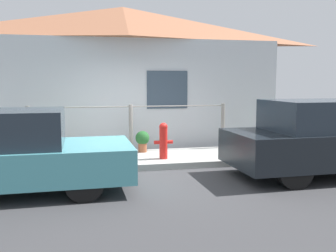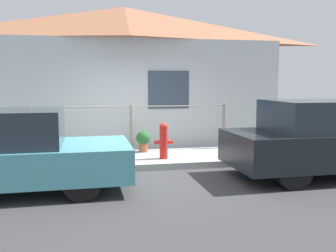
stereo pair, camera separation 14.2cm
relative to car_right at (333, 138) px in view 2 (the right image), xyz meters
name	(u,v)px [view 2 (the right image)]	position (x,y,z in m)	size (l,w,h in m)	color
ground_plane	(140,171)	(-3.70, 1.07, -0.74)	(60.00, 60.00, 0.00)	#38383A
sidewalk	(135,160)	(-3.70, 1.95, -0.67)	(24.00, 1.77, 0.14)	#9E9E99
house	(125,34)	(-3.70, 4.27, 2.45)	(8.82, 2.23, 3.96)	silver
fence	(132,126)	(-3.70, 2.68, 0.03)	(4.90, 0.10, 1.16)	gray
car_right	(333,138)	(0.00, 0.00, 0.00)	(4.30, 1.78, 1.49)	black
fire_hydrant	(164,140)	(-3.10, 1.60, -0.18)	(0.42, 0.19, 0.81)	red
potted_plant_near_hydrant	(143,140)	(-3.44, 2.50, -0.30)	(0.34, 0.34, 0.52)	#9E5638
potted_plant_by_fence	(52,141)	(-5.57, 2.25, -0.24)	(0.52, 0.52, 0.64)	slate
potted_plant_corner	(264,137)	(-0.47, 2.05, -0.27)	(0.50, 0.50, 0.61)	slate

